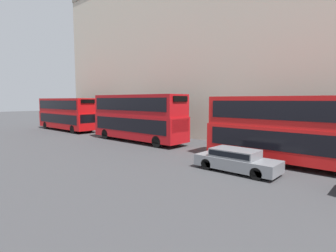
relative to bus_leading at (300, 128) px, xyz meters
name	(u,v)px	position (x,y,z in m)	size (l,w,h in m)	color
bus_leading	(300,128)	(0.00, 0.00, 0.00)	(2.59, 11.20, 4.18)	red
bus_second_in_queue	(138,116)	(0.00, 14.20, 0.13)	(2.59, 10.45, 4.43)	#A80F14
bus_third_in_queue	(66,113)	(0.00, 28.04, -0.02)	(2.59, 10.55, 4.14)	#B20C0F
car_hatchback	(236,160)	(-3.40, 2.28, -1.64)	(1.76, 4.56, 1.26)	slate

